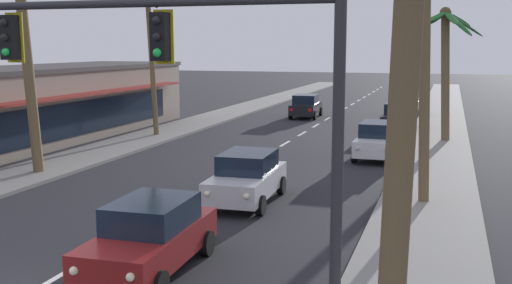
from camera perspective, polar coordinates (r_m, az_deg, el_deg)
name	(u,v)px	position (r m, az deg, el deg)	size (l,w,h in m)	color
sidewalk_right	(436,154)	(30.38, 16.50, -1.07)	(3.20, 110.00, 0.14)	gray
sidewalk_left	(144,139)	(34.36, -10.46, 0.28)	(3.20, 110.00, 0.14)	gray
lane_markings	(288,147)	(31.53, 2.99, -0.47)	(4.28, 88.23, 0.01)	silver
traffic_signal_mast	(167,65)	(11.93, -8.35, 7.10)	(10.51, 0.41, 6.81)	#2D2D33
sedan_lead_at_stop_bar	(150,236)	(14.38, -9.84, -8.65)	(2.07, 4.50, 1.68)	maroon
sedan_third_in_queue	(247,177)	(20.32, -0.86, -3.30)	(2.08, 4.50, 1.68)	silver
sedan_oncoming_far	(306,106)	(44.63, 4.70, 3.39)	(2.11, 4.51, 1.68)	black
sedan_parked_nearest_kerb	(398,116)	(38.76, 13.18, 2.34)	(1.97, 4.46, 1.68)	black
sedan_parked_mid_kerb	(378,140)	(28.84, 11.38, 0.18)	(1.99, 4.47, 1.68)	silver
sedan_parked_far_kerb	(406,105)	(46.54, 13.88, 3.39)	(2.00, 4.47, 1.68)	maroon
palm_left_second	(23,23)	(26.07, -20.94, 10.33)	(3.06, 3.28, 9.05)	brown
palm_left_third	(149,26)	(35.34, -9.94, 10.67)	(3.24, 2.87, 8.48)	brown
palm_right_third	(445,48)	(34.17, 17.28, 8.36)	(4.05, 4.51, 7.21)	brown
storefront_strip_left	(12,107)	(34.26, -21.82, 3.07)	(7.30, 28.14, 4.05)	gray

